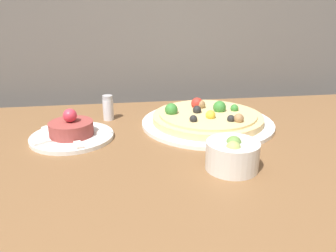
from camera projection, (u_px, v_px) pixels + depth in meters
name	position (u px, v px, depth m)	size (l,w,h in m)	color
dining_table	(174.00, 186.00, 0.77)	(1.45, 0.83, 0.74)	brown
pizza_plate	(207.00, 119.00, 0.91)	(0.36, 0.36, 0.06)	white
tartare_plate	(72.00, 132.00, 0.81)	(0.20, 0.20, 0.08)	white
small_bowl	(232.00, 154.00, 0.65)	(0.11, 0.11, 0.07)	silver
salt_shaker	(108.00, 108.00, 0.94)	(0.03, 0.03, 0.07)	silver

